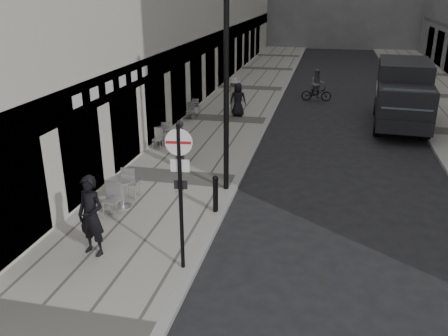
# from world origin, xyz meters

# --- Properties ---
(sidewalk) EXTENTS (4.00, 60.00, 0.12)m
(sidewalk) POSITION_xyz_m (-2.00, 18.00, 0.06)
(sidewalk) COLOR gray
(sidewalk) RESTS_ON ground
(walking_man) EXTENTS (0.81, 0.64, 1.95)m
(walking_man) POSITION_xyz_m (-2.41, 5.31, 1.09)
(walking_man) COLOR black
(walking_man) RESTS_ON sidewalk
(sign_post) EXTENTS (0.57, 0.13, 3.32)m
(sign_post) POSITION_xyz_m (-0.20, 5.18, 2.25)
(sign_post) COLOR black
(sign_post) RESTS_ON sidewalk
(lamppost) EXTENTS (0.28, 0.28, 6.14)m
(lamppost) POSITION_xyz_m (-0.20, 9.74, 3.53)
(lamppost) COLOR black
(lamppost) RESTS_ON sidewalk
(bollard_near) EXTENTS (0.13, 0.13, 1.00)m
(bollard_near) POSITION_xyz_m (-0.15, 8.09, 0.62)
(bollard_near) COLOR black
(bollard_near) RESTS_ON sidewalk
(bollard_far) EXTENTS (0.13, 0.13, 0.96)m
(bollard_far) POSITION_xyz_m (-0.15, 8.15, 0.60)
(bollard_far) COLOR black
(bollard_far) RESTS_ON sidewalk
(panel_van) EXTENTS (2.68, 6.21, 2.85)m
(panel_van) POSITION_xyz_m (6.01, 19.02, 1.61)
(panel_van) COLOR black
(panel_van) RESTS_ON ground
(cyclist) EXTENTS (1.67, 0.64, 1.78)m
(cyclist) POSITION_xyz_m (2.06, 23.27, 0.70)
(cyclist) COLOR black
(cyclist) RESTS_ON ground
(pedestrian_a) EXTENTS (1.07, 0.70, 1.70)m
(pedestrian_a) POSITION_xyz_m (-2.12, 11.22, 0.97)
(pedestrian_a) COLOR #545458
(pedestrian_a) RESTS_ON sidewalk
(pedestrian_b) EXTENTS (1.31, 1.08, 1.76)m
(pedestrian_b) POSITION_xyz_m (-1.86, 19.24, 1.00)
(pedestrian_b) COLOR gray
(pedestrian_b) RESTS_ON sidewalk
(pedestrian_c) EXTENTS (0.82, 0.56, 1.61)m
(pedestrian_c) POSITION_xyz_m (-1.54, 18.61, 0.92)
(pedestrian_c) COLOR black
(pedestrian_c) RESTS_ON sidewalk
(cafe_table_near) EXTENTS (0.64, 1.44, 0.82)m
(cafe_table_near) POSITION_xyz_m (-3.60, 13.48, 0.53)
(cafe_table_near) COLOR silver
(cafe_table_near) RESTS_ON sidewalk
(cafe_table_mid) EXTENTS (0.78, 1.75, 1.00)m
(cafe_table_mid) POSITION_xyz_m (-2.80, 7.80, 0.63)
(cafe_table_mid) COLOR silver
(cafe_table_mid) RESTS_ON sidewalk
(cafe_table_far) EXTENTS (0.63, 1.42, 0.81)m
(cafe_table_far) POSITION_xyz_m (-3.60, 17.94, 0.53)
(cafe_table_far) COLOR #AFAFB1
(cafe_table_far) RESTS_ON sidewalk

